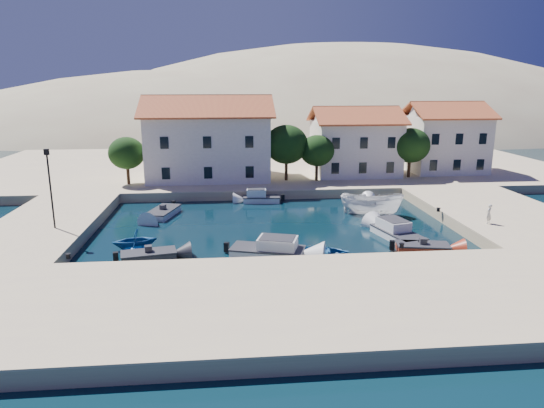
{
  "coord_description": "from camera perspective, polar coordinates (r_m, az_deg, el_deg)",
  "views": [
    {
      "loc": [
        -3.91,
        -29.96,
        12.05
      ],
      "look_at": [
        -0.13,
        10.12,
        2.0
      ],
      "focal_mm": 32.0,
      "sensor_mm": 36.0,
      "label": 1
    }
  ],
  "objects": [
    {
      "name": "quay_east",
      "position": [
        48.23,
        25.22,
        -1.21
      ],
      "size": [
        11.0,
        20.0,
        1.0
      ],
      "primitive_type": "cube",
      "color": "beige",
      "rests_on": "ground"
    },
    {
      "name": "trees",
      "position": [
        56.51,
        3.25,
        6.66
      ],
      "size": [
        37.3,
        5.3,
        6.45
      ],
      "color": "#382314",
      "rests_on": "quay_north"
    },
    {
      "name": "motorboat_grey_sw",
      "position": [
        35.21,
        -14.29,
        -5.94
      ],
      "size": [
        4.02,
        2.39,
        1.25
      ],
      "rotation": [
        0.0,
        0.0,
        0.2
      ],
      "color": "#2F2F33",
      "rests_on": "ground"
    },
    {
      "name": "boat_east",
      "position": [
        46.74,
        11.57,
        -1.22
      ],
      "size": [
        6.25,
        4.03,
        2.26
      ],
      "primitive_type": "imported",
      "rotation": [
        0.0,
        0.0,
        1.23
      ],
      "color": "white",
      "rests_on": "ground"
    },
    {
      "name": "lamppost",
      "position": [
        40.97,
        -24.69,
        2.47
      ],
      "size": [
        0.35,
        0.25,
        6.22
      ],
      "color": "black",
      "rests_on": "quay_west"
    },
    {
      "name": "building_mid",
      "position": [
        61.45,
        9.73,
        7.44
      ],
      "size": [
        10.5,
        8.4,
        8.3
      ],
      "color": "silver",
      "rests_on": "quay_north"
    },
    {
      "name": "motorboat_white_ne",
      "position": [
        49.6,
        11.68,
        0.01
      ],
      "size": [
        2.08,
        3.65,
        1.25
      ],
      "rotation": [
        0.0,
        0.0,
        1.43
      ],
      "color": "white",
      "rests_on": "ground"
    },
    {
      "name": "building_right",
      "position": [
        66.46,
        19.64,
        7.53
      ],
      "size": [
        9.45,
        8.4,
        8.8
      ],
      "color": "silver",
      "rests_on": "quay_north"
    },
    {
      "name": "cabin_cruiser_south",
      "position": [
        34.85,
        -0.52,
        -5.38
      ],
      "size": [
        5.66,
        3.68,
        1.6
      ],
      "rotation": [
        0.0,
        0.0,
        -0.3
      ],
      "color": "white",
      "rests_on": "ground"
    },
    {
      "name": "bollards",
      "position": [
        36.16,
        5.57,
        -3.59
      ],
      "size": [
        29.36,
        9.56,
        0.3
      ],
      "color": "black",
      "rests_on": "ground"
    },
    {
      "name": "quay_west",
      "position": [
        44.24,
        -25.14,
        -2.48
      ],
      "size": [
        8.0,
        20.0,
        1.0
      ],
      "primitive_type": "cube",
      "color": "beige",
      "rests_on": "ground"
    },
    {
      "name": "building_left",
      "position": [
        58.31,
        -7.49,
        7.88
      ],
      "size": [
        14.7,
        9.45,
        9.7
      ],
      "color": "silver",
      "rests_on": "quay_north"
    },
    {
      "name": "motorboat_red_se",
      "position": [
        37.4,
        17.3,
        -4.96
      ],
      "size": [
        4.03,
        2.37,
        1.25
      ],
      "rotation": [
        0.0,
        0.0,
        -0.19
      ],
      "color": "maroon",
      "rests_on": "ground"
    },
    {
      "name": "motorboat_white_west",
      "position": [
        46.46,
        -12.68,
        -0.99
      ],
      "size": [
        3.1,
        4.8,
        1.25
      ],
      "rotation": [
        0.0,
        0.0,
        -1.85
      ],
      "color": "white",
      "rests_on": "ground"
    },
    {
      "name": "rowboat_west",
      "position": [
        37.83,
        -15.78,
        -5.11
      ],
      "size": [
        3.76,
        3.43,
        1.7
      ],
      "primitive_type": "imported",
      "rotation": [
        0.0,
        0.0,
        -1.35
      ],
      "color": "#19518E",
      "rests_on": "ground"
    },
    {
      "name": "quay_north",
      "position": [
        69.18,
        -0.42,
        4.41
      ],
      "size": [
        80.0,
        36.0,
        1.0
      ],
      "primitive_type": "cube",
      "color": "beige",
      "rests_on": "ground"
    },
    {
      "name": "hills",
      "position": [
        159.52,
        3.6,
        1.15
      ],
      "size": [
        254.0,
        176.0,
        99.0
      ],
      "color": "tan",
      "rests_on": "ground"
    },
    {
      "name": "cabin_cruiser_north",
      "position": [
        50.43,
        -1.25,
        0.74
      ],
      "size": [
        3.91,
        1.88,
        1.6
      ],
      "rotation": [
        0.0,
        0.0,
        3.07
      ],
      "color": "white",
      "rests_on": "ground"
    },
    {
      "name": "ground",
      "position": [
        32.52,
        1.92,
        -7.74
      ],
      "size": [
        400.0,
        400.0,
        0.0
      ],
      "primitive_type": "plane",
      "color": "black",
      "rests_on": "ground"
    },
    {
      "name": "cabin_cruiser_east",
      "position": [
        39.9,
        14.59,
        -3.31
      ],
      "size": [
        3.28,
        5.5,
        1.6
      ],
      "rotation": [
        0.0,
        0.0,
        1.82
      ],
      "color": "white",
      "rests_on": "ground"
    },
    {
      "name": "pedestrian",
      "position": [
        42.83,
        24.14,
        -1.07
      ],
      "size": [
        0.7,
        0.68,
        1.62
      ],
      "primitive_type": "imported",
      "rotation": [
        0.0,
        0.0,
        3.85
      ],
      "color": "silver",
      "rests_on": "quay_east"
    },
    {
      "name": "rowboat_south",
      "position": [
        35.1,
        5.63,
        -6.13
      ],
      "size": [
        4.57,
        3.52,
        0.88
      ],
      "primitive_type": "imported",
      "rotation": [
        0.0,
        0.0,
        1.45
      ],
      "color": "#19518E",
      "rests_on": "ground"
    },
    {
      "name": "quay_south",
      "position": [
        26.88,
        3.58,
        -11.46
      ],
      "size": [
        52.0,
        12.0,
        1.0
      ],
      "primitive_type": "cube",
      "color": "beige",
      "rests_on": "ground"
    }
  ]
}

